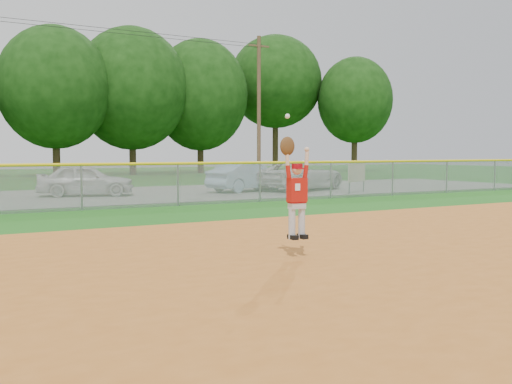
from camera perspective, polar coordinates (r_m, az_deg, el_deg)
ground at (r=11.68m, az=10.31°, el=-5.40°), size 120.00×120.00×0.00m
clay_infield at (r=9.59m, az=21.83°, el=-7.57°), size 24.00×16.00×0.04m
parking_strip at (r=26.03m, az=-12.57°, el=-0.24°), size 44.00×10.00×0.03m
car_white_a at (r=25.40m, az=-16.64°, el=1.15°), size 4.27×2.74×1.35m
car_blue at (r=27.25m, az=-0.82°, el=1.53°), size 4.44×2.57×1.38m
car_white_b at (r=28.12m, az=4.60°, el=1.63°), size 5.62×4.16×1.42m
sponsor_sign at (r=26.59m, az=10.04°, el=1.88°), size 1.48×0.68×1.42m
outfield_fence at (r=20.30m, az=-7.82°, el=1.10°), size 40.06×0.10×1.55m
power_lines at (r=32.13m, az=-14.03°, el=8.85°), size 19.40×0.24×9.00m
tree_line at (r=47.88m, az=-19.14°, el=10.54°), size 62.37×13.00×14.43m
ballplayer at (r=10.09m, az=3.98°, el=0.35°), size 0.60×0.26×2.21m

